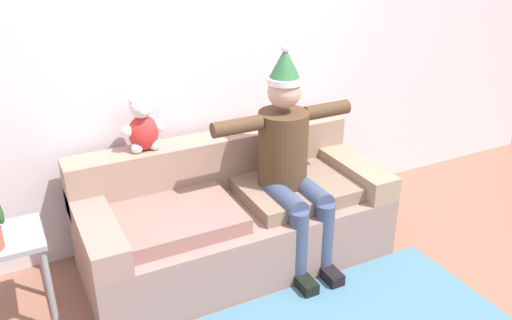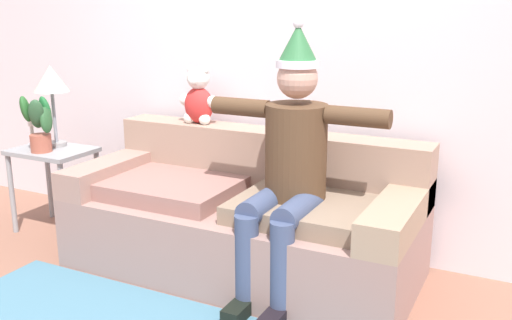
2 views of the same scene
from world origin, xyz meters
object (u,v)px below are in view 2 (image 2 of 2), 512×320
object	(u,v)px
couch	(245,218)
candle_tall	(31,124)
person_seated	(289,160)
table_lamp	(51,83)
teddy_bear	(198,98)
side_table	(53,164)
potted_plant	(39,122)

from	to	relation	value
couch	candle_tall	distance (m)	1.70
couch	person_seated	world-z (taller)	person_seated
person_seated	couch	bearing A→B (deg)	155.23
table_lamp	person_seated	bearing A→B (deg)	-5.61
teddy_bear	table_lamp	world-z (taller)	teddy_bear
person_seated	candle_tall	xyz separation A→B (m)	(-2.00, 0.08, 0.00)
couch	side_table	distance (m)	1.50
teddy_bear	side_table	distance (m)	1.16
person_seated	teddy_bear	size ratio (longest dim) A/B	3.95
table_lamp	potted_plant	bearing A→B (deg)	-79.12
table_lamp	potted_plant	xyz separation A→B (m)	(0.03, -0.17, -0.24)
person_seated	table_lamp	distance (m)	1.91
side_table	teddy_bear	bearing A→B (deg)	19.44
table_lamp	potted_plant	distance (m)	0.30
couch	candle_tall	bearing A→B (deg)	-177.22
potted_plant	candle_tall	bearing A→B (deg)	155.35
teddy_bear	table_lamp	bearing A→B (deg)	-165.28
side_table	table_lamp	xyz separation A→B (m)	(-0.03, 0.08, 0.56)
table_lamp	candle_tall	world-z (taller)	table_lamp
person_seated	potted_plant	world-z (taller)	person_seated
couch	potted_plant	distance (m)	1.58
couch	potted_plant	world-z (taller)	potted_plant
couch	teddy_bear	xyz separation A→B (m)	(-0.50, 0.29, 0.66)
candle_tall	person_seated	bearing A→B (deg)	-2.40
person_seated	side_table	bearing A→B (deg)	176.78
candle_tall	table_lamp	bearing A→B (deg)	40.17
person_seated	table_lamp	xyz separation A→B (m)	(-1.88, 0.18, 0.29)
couch	potted_plant	bearing A→B (deg)	-174.26
person_seated	table_lamp	bearing A→B (deg)	174.39
teddy_bear	candle_tall	size ratio (longest dim) A/B	1.50
person_seated	side_table	xyz separation A→B (m)	(-1.85, 0.10, -0.27)
table_lamp	teddy_bear	bearing A→B (deg)	14.72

